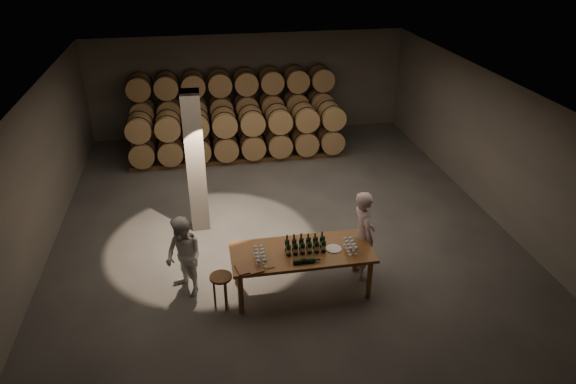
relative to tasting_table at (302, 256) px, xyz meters
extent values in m
plane|color=#4A4846|center=(0.00, 2.50, -0.80)|extent=(12.00, 12.00, 0.00)
plane|color=#605E59|center=(0.00, 2.50, 2.40)|extent=(12.00, 12.00, 0.00)
plane|color=#666158|center=(0.00, 8.50, 0.80)|extent=(10.00, 0.00, 10.00)
plane|color=#666158|center=(0.00, -3.50, 0.80)|extent=(10.00, 0.00, 10.00)
plane|color=#666158|center=(-5.00, 2.50, 0.80)|extent=(0.00, 12.00, 12.00)
plane|color=#666158|center=(5.00, 2.50, 0.80)|extent=(0.00, 12.00, 12.00)
cube|color=slate|center=(-1.80, 2.70, 0.80)|extent=(0.40, 0.40, 3.20)
cylinder|color=brown|center=(-1.18, -0.43, -0.38)|extent=(0.10, 0.10, 0.84)
cylinder|color=brown|center=(1.18, -0.43, -0.38)|extent=(0.10, 0.10, 0.84)
cylinder|color=brown|center=(-1.18, 0.43, -0.38)|extent=(0.10, 0.10, 0.84)
cylinder|color=brown|center=(1.18, 0.43, -0.38)|extent=(0.10, 0.10, 0.84)
cube|color=brown|center=(0.00, 0.00, 0.07)|extent=(2.60, 1.10, 0.06)
cube|color=#51351B|center=(-0.57, 7.40, -0.74)|extent=(6.26, 0.10, 0.12)
cube|color=#51351B|center=(-0.57, 8.00, -0.74)|extent=(6.26, 0.10, 0.12)
cylinder|color=#A17649|center=(-3.30, 7.70, -0.33)|extent=(0.70, 0.95, 0.70)
cylinder|color=black|center=(-3.30, 7.44, -0.33)|extent=(0.73, 0.04, 0.73)
cylinder|color=black|center=(-3.30, 7.96, -0.33)|extent=(0.73, 0.04, 0.73)
cylinder|color=#A17649|center=(-2.52, 7.70, -0.33)|extent=(0.70, 0.95, 0.70)
cylinder|color=black|center=(-2.52, 7.44, -0.33)|extent=(0.73, 0.04, 0.73)
cylinder|color=black|center=(-2.52, 7.96, -0.33)|extent=(0.73, 0.04, 0.73)
cylinder|color=#A17649|center=(-1.74, 7.70, -0.33)|extent=(0.70, 0.95, 0.70)
cylinder|color=black|center=(-1.74, 7.44, -0.33)|extent=(0.73, 0.04, 0.73)
cylinder|color=black|center=(-1.74, 7.96, -0.33)|extent=(0.73, 0.04, 0.73)
cylinder|color=#A17649|center=(-0.96, 7.70, -0.33)|extent=(0.70, 0.95, 0.70)
cylinder|color=black|center=(-0.96, 7.44, -0.33)|extent=(0.73, 0.04, 0.73)
cylinder|color=black|center=(-0.96, 7.96, -0.33)|extent=(0.73, 0.04, 0.73)
cylinder|color=#A17649|center=(-0.18, 7.70, -0.33)|extent=(0.70, 0.95, 0.70)
cylinder|color=black|center=(-0.18, 7.44, -0.33)|extent=(0.73, 0.04, 0.73)
cylinder|color=black|center=(-0.18, 7.96, -0.33)|extent=(0.73, 0.04, 0.73)
cylinder|color=#A17649|center=(0.60, 7.70, -0.33)|extent=(0.70, 0.95, 0.70)
cylinder|color=black|center=(0.60, 7.44, -0.33)|extent=(0.73, 0.04, 0.73)
cylinder|color=black|center=(0.60, 7.96, -0.33)|extent=(0.73, 0.04, 0.73)
cylinder|color=#A17649|center=(1.38, 7.70, -0.33)|extent=(0.70, 0.95, 0.70)
cylinder|color=black|center=(1.38, 7.44, -0.33)|extent=(0.73, 0.04, 0.73)
cylinder|color=black|center=(1.38, 7.96, -0.33)|extent=(0.73, 0.04, 0.73)
cylinder|color=#A17649|center=(2.16, 7.70, -0.33)|extent=(0.70, 0.95, 0.70)
cylinder|color=black|center=(2.16, 7.44, -0.33)|extent=(0.73, 0.04, 0.73)
cylinder|color=black|center=(2.16, 7.96, -0.33)|extent=(0.73, 0.04, 0.73)
cylinder|color=#A17649|center=(-3.30, 7.70, 0.41)|extent=(0.70, 0.95, 0.70)
cylinder|color=black|center=(-3.30, 7.44, 0.41)|extent=(0.73, 0.04, 0.73)
cylinder|color=black|center=(-3.30, 7.96, 0.41)|extent=(0.73, 0.04, 0.73)
cylinder|color=#A17649|center=(-2.52, 7.70, 0.41)|extent=(0.70, 0.95, 0.70)
cylinder|color=black|center=(-2.52, 7.44, 0.41)|extent=(0.73, 0.04, 0.73)
cylinder|color=black|center=(-2.52, 7.96, 0.41)|extent=(0.73, 0.04, 0.73)
cylinder|color=#A17649|center=(-1.74, 7.70, 0.41)|extent=(0.70, 0.95, 0.70)
cylinder|color=black|center=(-1.74, 7.44, 0.41)|extent=(0.73, 0.04, 0.73)
cylinder|color=black|center=(-1.74, 7.96, 0.41)|extent=(0.73, 0.04, 0.73)
cylinder|color=#A17649|center=(-0.96, 7.70, 0.41)|extent=(0.70, 0.95, 0.70)
cylinder|color=black|center=(-0.96, 7.44, 0.41)|extent=(0.73, 0.04, 0.73)
cylinder|color=black|center=(-0.96, 7.96, 0.41)|extent=(0.73, 0.04, 0.73)
cylinder|color=#A17649|center=(-0.18, 7.70, 0.41)|extent=(0.70, 0.95, 0.70)
cylinder|color=black|center=(-0.18, 7.44, 0.41)|extent=(0.73, 0.04, 0.73)
cylinder|color=black|center=(-0.18, 7.96, 0.41)|extent=(0.73, 0.04, 0.73)
cylinder|color=#A17649|center=(0.60, 7.70, 0.41)|extent=(0.70, 0.95, 0.70)
cylinder|color=black|center=(0.60, 7.44, 0.41)|extent=(0.73, 0.04, 0.73)
cylinder|color=black|center=(0.60, 7.96, 0.41)|extent=(0.73, 0.04, 0.73)
cylinder|color=#A17649|center=(1.38, 7.70, 0.41)|extent=(0.70, 0.95, 0.70)
cylinder|color=black|center=(1.38, 7.44, 0.41)|extent=(0.73, 0.04, 0.73)
cylinder|color=black|center=(1.38, 7.96, 0.41)|extent=(0.73, 0.04, 0.73)
cylinder|color=#A17649|center=(2.16, 7.70, 0.41)|extent=(0.70, 0.95, 0.70)
cylinder|color=black|center=(2.16, 7.44, 0.41)|extent=(0.73, 0.04, 0.73)
cylinder|color=black|center=(2.16, 7.96, 0.41)|extent=(0.73, 0.04, 0.73)
cylinder|color=#A17649|center=(-3.30, 7.70, 1.15)|extent=(0.70, 0.95, 0.70)
cylinder|color=black|center=(-3.30, 7.44, 1.15)|extent=(0.73, 0.04, 0.73)
cylinder|color=black|center=(-3.30, 7.96, 1.15)|extent=(0.73, 0.04, 0.73)
cylinder|color=#A17649|center=(-2.52, 7.70, 1.15)|extent=(0.70, 0.95, 0.70)
cylinder|color=black|center=(-2.52, 7.44, 1.15)|extent=(0.73, 0.04, 0.73)
cylinder|color=black|center=(-2.52, 7.96, 1.15)|extent=(0.73, 0.04, 0.73)
cylinder|color=#A17649|center=(-1.74, 7.70, 1.15)|extent=(0.70, 0.95, 0.70)
cylinder|color=black|center=(-1.74, 7.44, 1.15)|extent=(0.73, 0.04, 0.73)
cylinder|color=black|center=(-1.74, 7.96, 1.15)|extent=(0.73, 0.04, 0.73)
cylinder|color=#A17649|center=(-0.96, 7.70, 1.15)|extent=(0.70, 0.95, 0.70)
cylinder|color=black|center=(-0.96, 7.44, 1.15)|extent=(0.73, 0.04, 0.73)
cylinder|color=black|center=(-0.96, 7.96, 1.15)|extent=(0.73, 0.04, 0.73)
cylinder|color=#A17649|center=(-0.18, 7.70, 1.15)|extent=(0.70, 0.95, 0.70)
cylinder|color=black|center=(-0.18, 7.44, 1.15)|extent=(0.73, 0.04, 0.73)
cylinder|color=black|center=(-0.18, 7.96, 1.15)|extent=(0.73, 0.04, 0.73)
cylinder|color=#A17649|center=(0.60, 7.70, 1.15)|extent=(0.70, 0.95, 0.70)
cylinder|color=black|center=(0.60, 7.44, 1.15)|extent=(0.73, 0.04, 0.73)
cylinder|color=black|center=(0.60, 7.96, 1.15)|extent=(0.73, 0.04, 0.73)
cylinder|color=#A17649|center=(1.38, 7.70, 1.15)|extent=(0.70, 0.95, 0.70)
cylinder|color=black|center=(1.38, 7.44, 1.15)|extent=(0.73, 0.04, 0.73)
cylinder|color=black|center=(1.38, 7.96, 1.15)|extent=(0.73, 0.04, 0.73)
cylinder|color=#A17649|center=(2.16, 7.70, 1.15)|extent=(0.70, 0.95, 0.70)
cylinder|color=black|center=(2.16, 7.44, 1.15)|extent=(0.73, 0.04, 0.73)
cylinder|color=black|center=(2.16, 7.96, 1.15)|extent=(0.73, 0.04, 0.73)
cube|color=#51351B|center=(-0.57, 6.00, -0.74)|extent=(6.26, 0.10, 0.12)
cube|color=#51351B|center=(-0.57, 6.60, -0.74)|extent=(6.26, 0.10, 0.12)
cylinder|color=#A17649|center=(-3.30, 6.30, -0.33)|extent=(0.70, 0.95, 0.70)
cylinder|color=black|center=(-3.30, 6.04, -0.33)|extent=(0.73, 0.04, 0.73)
cylinder|color=black|center=(-3.30, 6.56, -0.33)|extent=(0.73, 0.04, 0.73)
cylinder|color=#A17649|center=(-2.52, 6.30, -0.33)|extent=(0.70, 0.95, 0.70)
cylinder|color=black|center=(-2.52, 6.04, -0.33)|extent=(0.73, 0.04, 0.73)
cylinder|color=black|center=(-2.52, 6.56, -0.33)|extent=(0.73, 0.04, 0.73)
cylinder|color=#A17649|center=(-1.74, 6.30, -0.33)|extent=(0.70, 0.95, 0.70)
cylinder|color=black|center=(-1.74, 6.04, -0.33)|extent=(0.73, 0.04, 0.73)
cylinder|color=black|center=(-1.74, 6.56, -0.33)|extent=(0.73, 0.04, 0.73)
cylinder|color=#A17649|center=(-0.96, 6.30, -0.33)|extent=(0.70, 0.95, 0.70)
cylinder|color=black|center=(-0.96, 6.04, -0.33)|extent=(0.73, 0.04, 0.73)
cylinder|color=black|center=(-0.96, 6.56, -0.33)|extent=(0.73, 0.04, 0.73)
cylinder|color=#A17649|center=(-0.18, 6.30, -0.33)|extent=(0.70, 0.95, 0.70)
cylinder|color=black|center=(-0.18, 6.04, -0.33)|extent=(0.73, 0.04, 0.73)
cylinder|color=black|center=(-0.18, 6.56, -0.33)|extent=(0.73, 0.04, 0.73)
cylinder|color=#A17649|center=(0.60, 6.30, -0.33)|extent=(0.70, 0.95, 0.70)
cylinder|color=black|center=(0.60, 6.04, -0.33)|extent=(0.73, 0.04, 0.73)
cylinder|color=black|center=(0.60, 6.56, -0.33)|extent=(0.73, 0.04, 0.73)
cylinder|color=#A17649|center=(1.38, 6.30, -0.33)|extent=(0.70, 0.95, 0.70)
cylinder|color=black|center=(1.38, 6.04, -0.33)|extent=(0.73, 0.04, 0.73)
cylinder|color=black|center=(1.38, 6.56, -0.33)|extent=(0.73, 0.04, 0.73)
cylinder|color=#A17649|center=(2.16, 6.30, -0.33)|extent=(0.70, 0.95, 0.70)
cylinder|color=black|center=(2.16, 6.04, -0.33)|extent=(0.73, 0.04, 0.73)
cylinder|color=black|center=(2.16, 6.56, -0.33)|extent=(0.73, 0.04, 0.73)
cylinder|color=#A17649|center=(-3.30, 6.30, 0.41)|extent=(0.70, 0.95, 0.70)
cylinder|color=black|center=(-3.30, 6.04, 0.41)|extent=(0.73, 0.04, 0.73)
cylinder|color=black|center=(-3.30, 6.56, 0.41)|extent=(0.73, 0.04, 0.73)
cylinder|color=#A17649|center=(-2.52, 6.30, 0.41)|extent=(0.70, 0.95, 0.70)
cylinder|color=black|center=(-2.52, 6.04, 0.41)|extent=(0.73, 0.04, 0.73)
cylinder|color=black|center=(-2.52, 6.56, 0.41)|extent=(0.73, 0.04, 0.73)
cylinder|color=#A17649|center=(-1.74, 6.30, 0.41)|extent=(0.70, 0.95, 0.70)
cylinder|color=black|center=(-1.74, 6.04, 0.41)|extent=(0.73, 0.04, 0.73)
cylinder|color=black|center=(-1.74, 6.56, 0.41)|extent=(0.73, 0.04, 0.73)
cylinder|color=#A17649|center=(-0.96, 6.30, 0.41)|extent=(0.70, 0.95, 0.70)
cylinder|color=black|center=(-0.96, 6.04, 0.41)|extent=(0.73, 0.04, 0.73)
cylinder|color=black|center=(-0.96, 6.56, 0.41)|extent=(0.73, 0.04, 0.73)
cylinder|color=#A17649|center=(-0.18, 6.30, 0.41)|extent=(0.70, 0.95, 0.70)
cylinder|color=black|center=(-0.18, 6.04, 0.41)|extent=(0.73, 0.04, 0.73)
cylinder|color=black|center=(-0.18, 6.56, 0.41)|extent=(0.73, 0.04, 0.73)
cylinder|color=#A17649|center=(0.60, 6.30, 0.41)|extent=(0.70, 0.95, 0.70)
cylinder|color=black|center=(0.60, 6.04, 0.41)|extent=(0.73, 0.04, 0.73)
cylinder|color=black|center=(0.60, 6.56, 0.41)|extent=(0.73, 0.04, 0.73)
cylinder|color=#A17649|center=(1.38, 6.30, 0.41)|extent=(0.70, 0.95, 0.70)
cylinder|color=black|center=(1.38, 6.04, 0.41)|extent=(0.73, 0.04, 0.73)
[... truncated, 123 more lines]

